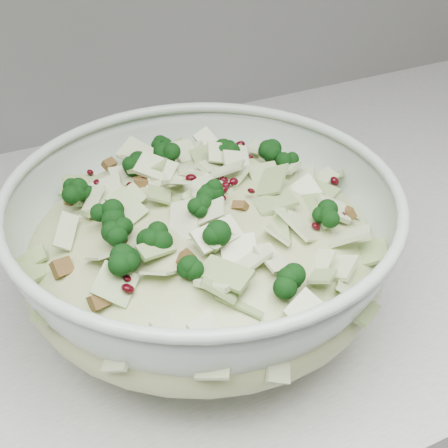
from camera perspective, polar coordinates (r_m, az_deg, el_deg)
counter at (r=1.15m, az=17.88°, el=-13.85°), size 3.60×0.60×0.90m
mixing_bowl at (r=0.53m, az=-1.90°, el=-2.37°), size 0.41×0.41×0.13m
salad at (r=0.51m, az=-1.95°, el=-0.54°), size 0.39×0.39×0.13m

